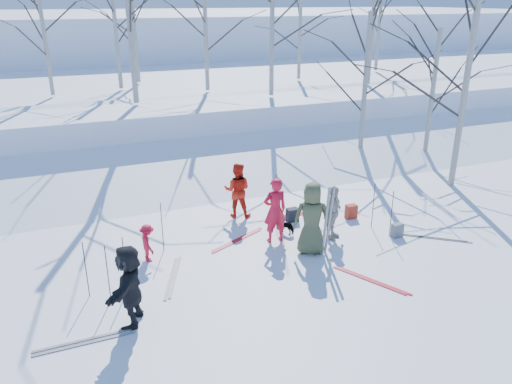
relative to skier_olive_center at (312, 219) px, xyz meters
name	(u,v)px	position (x,y,z in m)	size (l,w,h in m)	color
ground	(278,260)	(-0.95, -0.07, -0.96)	(120.00, 120.00, 0.00)	white
snow_ramp	(201,171)	(-0.95, 6.93, -0.81)	(70.00, 9.50, 1.40)	white
snow_plateau	(149,101)	(-0.95, 16.93, 0.04)	(70.00, 18.00, 2.20)	white
far_hill	(104,48)	(-0.95, 37.93, 1.04)	(90.00, 30.00, 6.00)	white
skier_olive_center	(312,219)	(0.00, 0.00, 0.00)	(0.94, 0.61, 1.91)	#454D2E
skier_red_north	(275,210)	(-0.60, 0.95, -0.06)	(0.66, 0.43, 1.80)	red
skier_redor_behind	(237,190)	(-0.96, 2.88, -0.12)	(0.81, 0.63, 1.67)	red
skier_red_seated	(148,243)	(-3.97, 1.12, -0.47)	(0.63, 0.36, 0.98)	red
skier_cream_east	(333,213)	(0.92, 0.53, -0.21)	(0.88, 0.37, 1.50)	beige
skier_grey_west	(129,285)	(-4.75, -1.31, -0.10)	(1.60, 0.51, 1.72)	black
dog	(287,225)	(-0.09, 1.27, -0.73)	(0.25, 0.55, 0.46)	black
upright_ski_left	(326,222)	(0.24, -0.29, -0.01)	(0.07, 0.02, 1.90)	silver
upright_ski_right	(330,220)	(0.38, -0.24, -0.01)	(0.07, 0.02, 1.90)	silver
ski_pair_a	(433,238)	(3.51, -0.55, -0.95)	(1.63, 1.31, 0.02)	silver
ski_pair_b	(371,280)	(0.66, -1.78, -0.95)	(1.05, 1.78, 0.02)	red
ski_pair_c	(173,277)	(-3.60, 0.09, -0.95)	(0.86, 1.85, 0.02)	silver
ski_pair_d	(85,342)	(-5.72, -1.62, -0.95)	(1.90, 0.22, 0.02)	silver
ski_pair_e	(297,214)	(0.74, 2.29, -0.95)	(1.91, 0.29, 0.02)	red
ski_pair_f	(238,240)	(-1.52, 1.35, -0.95)	(1.79, 1.02, 0.02)	red
ski_pole_a	(162,227)	(-3.51, 1.52, -0.29)	(0.02, 0.02, 1.34)	black
ski_pole_b	(276,195)	(0.11, 2.45, -0.29)	(0.02, 0.02, 1.34)	black
ski_pole_c	(125,264)	(-4.68, -0.08, -0.29)	(0.02, 0.02, 1.34)	black
ski_pole_d	(108,274)	(-5.08, -0.37, -0.29)	(0.02, 0.02, 1.34)	black
ski_pole_e	(391,214)	(2.48, 0.03, -0.29)	(0.02, 0.02, 1.34)	black
ski_pole_f	(86,270)	(-5.50, -0.01, -0.29)	(0.02, 0.02, 1.34)	black
ski_pole_g	(373,206)	(2.34, 0.70, -0.29)	(0.02, 0.02, 1.34)	black
backpack_red	(351,211)	(2.14, 1.47, -0.75)	(0.32, 0.22, 0.42)	#A42B19
backpack_grey	(397,230)	(2.64, -0.09, -0.77)	(0.30, 0.20, 0.38)	slate
backpack_dark	(292,215)	(0.41, 1.92, -0.76)	(0.34, 0.24, 0.40)	black
birch_plateau_b	(272,25)	(3.18, 9.90, 4.14)	(4.65, 4.65, 5.79)	silver
birch_plateau_c	(45,38)	(-5.70, 13.52, 3.62)	(3.93, 3.93, 4.76)	silver
birch_plateau_d	(206,34)	(0.98, 12.21, 3.71)	(4.05, 4.05, 4.92)	silver
birch_plateau_e	(135,33)	(-1.57, 15.80, 3.60)	(3.91, 3.91, 4.72)	silver
birch_plateau_f	(115,25)	(-2.67, 14.22, 4.05)	(4.53, 4.53, 5.62)	silver
birch_plateau_h	(300,37)	(6.40, 13.70, 3.35)	(3.56, 3.56, 4.22)	silver
birch_plateau_i	(380,19)	(12.17, 15.11, 4.09)	(4.59, 4.59, 5.69)	silver
birch_plateau_j	(128,3)	(-2.58, 10.41, 5.02)	(5.89, 5.89, 7.56)	silver
birch_plateau_l	(373,12)	(8.88, 10.99, 4.58)	(5.27, 5.27, 6.67)	silver
birch_edge_b	(466,87)	(6.96, 2.61, 2.49)	(5.43, 5.43, 6.90)	silver
birch_edge_c	(432,97)	(8.02, 5.33, 1.62)	(4.21, 4.21, 5.16)	silver
birch_edge_e	(365,90)	(5.41, 6.09, 1.91)	(4.62, 4.62, 5.74)	silver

